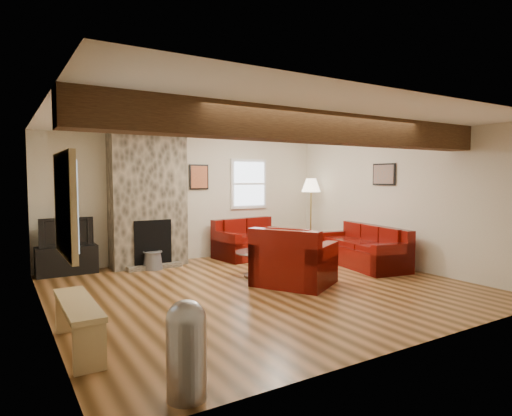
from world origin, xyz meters
The scene contains 18 objects.
room centered at (0.00, 0.00, 1.25)m, with size 8.00×8.00×8.00m.
oak_beam centered at (0.00, -1.25, 2.31)m, with size 6.00×0.36×0.38m, color black.
chimney_breast centered at (-1.00, 2.49, 1.22)m, with size 1.40×0.67×2.50m.
back_window centered at (1.35, 2.71, 1.55)m, with size 0.90×0.08×1.10m, color white, non-canonical shape.
hatch_window centered at (-2.96, -1.50, 1.45)m, with size 0.08×1.00×0.90m, color tan, non-canonical shape.
ceiling_dome centered at (0.90, 0.90, 2.44)m, with size 0.40×0.40×0.18m, color #F0E4CC, non-canonical shape.
artwork_back centered at (0.15, 2.71, 1.70)m, with size 0.42×0.06×0.52m, color black, non-canonical shape.
artwork_right centered at (2.96, 0.30, 1.75)m, with size 0.06×0.55×0.42m, color black, non-canonical shape.
sofa_three centered at (2.48, 0.38, 0.38)m, with size 1.97×0.82×0.76m, color #490905, non-canonical shape.
loveseat centered at (1.14, 2.23, 0.40)m, with size 1.52×0.87×0.81m, color #490905, non-canonical shape.
armchair_red centered at (0.52, -0.11, 0.45)m, with size 1.12×0.98×0.91m, color #490905, non-canonical shape.
coffee_table centered at (0.35, 0.61, 0.22)m, with size 0.88×0.88×0.46m.
tv_cabinet centered at (-2.45, 2.53, 0.25)m, with size 0.99×0.40×0.50m, color black.
television centered at (-2.45, 2.53, 0.75)m, with size 0.87×0.11×0.50m, color black.
floor_lamp centered at (2.57, 2.04, 1.43)m, with size 0.43×0.43×1.67m.
pine_bench centered at (-2.83, -1.10, 0.24)m, with size 0.30×1.27×0.47m, color tan, non-canonical shape.
pedal_bin centered at (-2.29, -2.52, 0.38)m, with size 0.31×0.31×0.76m, color #99999D, non-canonical shape.
coal_bucket centered at (-1.04, 2.15, 0.17)m, with size 0.37×0.37×0.34m, color slate, non-canonical shape.
Camera 1 is at (-3.48, -5.48, 1.68)m, focal length 30.00 mm.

